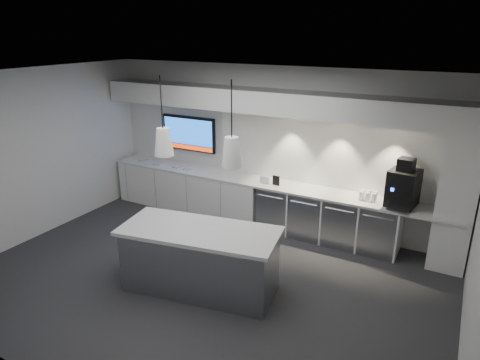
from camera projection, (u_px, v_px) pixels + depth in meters
The scene contains 27 objects.
floor at pixel (203, 280), 6.51m from camera, with size 7.00×7.00×0.00m, color #2D2D2F.
ceiling at pixel (197, 79), 5.51m from camera, with size 7.00×7.00×0.00m, color black.
wall_back at pixel (273, 147), 8.08m from camera, with size 7.00×7.00×0.00m, color silver.
wall_front at pixel (51, 271), 3.94m from camera, with size 7.00×7.00×0.00m, color silver.
wall_left at pixel (35, 155), 7.58m from camera, with size 7.00×7.00×0.00m, color silver.
back_counter at pixel (265, 183), 8.02m from camera, with size 6.80×0.65×0.04m, color silver.
left_base_cabinets at pixel (189, 190), 8.96m from camera, with size 3.30×0.63×0.86m, color white.
fridge_unit_a at pixel (277, 208), 8.06m from camera, with size 0.60×0.61×0.85m, color #94979C.
fridge_unit_b at pixel (309, 214), 7.78m from camera, with size 0.60×0.61×0.85m, color #94979C.
fridge_unit_c at pixel (343, 221), 7.49m from camera, with size 0.60×0.61×0.85m, color #94979C.
fridge_unit_d at pixel (380, 229), 7.21m from camera, with size 0.60×0.61×0.85m, color #94979C.
backsplash at pixel (335, 153), 7.51m from camera, with size 4.60×0.03×1.30m, color white.
soffit at pixel (268, 101), 7.54m from camera, with size 6.90×0.60×0.40m, color white.
column at pixel (458, 190), 6.46m from camera, with size 0.55×0.55×2.60m, color white.
wall_tv at pixel (189, 133), 8.87m from camera, with size 1.25×0.07×0.72m.
island at pixel (200, 259), 6.14m from camera, with size 2.38×1.33×0.95m.
bin at pixel (137, 252), 6.81m from camera, with size 0.34×0.34×0.48m, color #94979C.
coffee_machine at pixel (403, 186), 6.84m from camera, with size 0.50×0.66×0.79m.
sign_black at pixel (276, 181), 7.81m from camera, with size 0.14×0.02×0.18m, color black.
sign_white at pixel (265, 180), 7.89m from camera, with size 0.18×0.02×0.14m, color silver.
cup_cluster at pixel (368, 196), 7.13m from camera, with size 0.29×0.18×0.15m, color white, non-canonical shape.
tray_a at pixel (143, 160), 9.32m from camera, with size 0.16×0.16×0.03m, color #B3B3B3.
tray_b at pixel (158, 164), 9.04m from camera, with size 0.16×0.16×0.03m, color #B3B3B3.
tray_c at pixel (177, 167), 8.85m from camera, with size 0.16×0.16×0.03m, color #B3B3B3.
tray_d at pixel (187, 169), 8.73m from camera, with size 0.16×0.16×0.03m, color #B3B3B3.
pendant_left at pixel (164, 142), 5.83m from camera, with size 0.27×0.27×1.08m.
pendant_right at pixel (232, 152), 5.35m from camera, with size 0.27×0.27×1.08m.
Camera 1 is at (3.17, -4.69, 3.60)m, focal length 32.00 mm.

